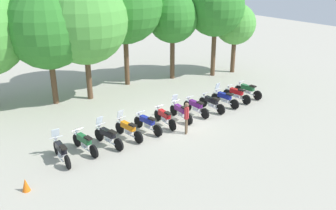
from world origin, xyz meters
The scene contains 21 objects.
ground_plane centered at (0.00, 0.00, 0.00)m, with size 80.00×80.00×0.00m, color #ADA899.
motorcycle_0 centered at (-6.65, -0.82, 0.52)m, with size 0.62×2.19×1.37m.
motorcycle_1 centered at (-5.45, -0.56, 0.50)m, with size 0.64×2.18×0.99m.
motorcycle_2 centered at (-4.24, -0.57, 0.52)m, with size 0.75×2.15×1.37m.
motorcycle_3 centered at (-3.03, -0.39, 0.52)m, with size 0.68×2.17×1.37m.
motorcycle_4 centered at (-1.82, -0.26, 0.50)m, with size 0.69×2.17×0.99m.
motorcycle_5 centered at (-0.61, -0.07, 0.50)m, with size 0.62×2.19×0.99m.
motorcycle_6 centered at (0.60, 0.10, 0.52)m, with size 0.62×2.19×1.37m.
motorcycle_7 centered at (1.81, 0.23, 0.50)m, with size 0.62×2.19×0.99m.
motorcycle_8 centered at (3.02, 0.23, 0.50)m, with size 0.62×2.19×0.99m.
motorcycle_9 centered at (4.22, 0.40, 0.52)m, with size 0.63×2.18×1.37m.
motorcycle_10 centered at (5.43, 0.58, 0.50)m, with size 0.63×2.18×0.99m.
motorcycle_11 centered at (6.64, 0.77, 0.50)m, with size 0.64×2.18×0.99m.
person_0 centered at (-0.21, -1.59, 1.03)m, with size 0.36×0.32×1.74m.
tree_2 centered at (-4.63, 6.73, 4.83)m, with size 5.00×5.00×7.35m.
tree_3 centered at (-2.42, 6.35, 5.15)m, with size 5.48×5.48×7.90m.
tree_4 centered at (1.11, 7.78, 5.78)m, with size 5.41×5.41×8.49m.
tree_5 centered at (4.83, 7.25, 4.75)m, with size 3.88×3.88×6.72m.
tree_6 centered at (8.02, 6.11, 5.39)m, with size 4.47×4.47×7.65m.
tree_7 centered at (10.06, 5.98, 3.97)m, with size 3.30×3.30×5.64m.
traffic_cone centered at (-8.58, -2.37, 0.28)m, with size 0.32×0.32×0.55m, color orange.
Camera 1 is at (-10.45, -15.45, 8.28)m, focal length 38.24 mm.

